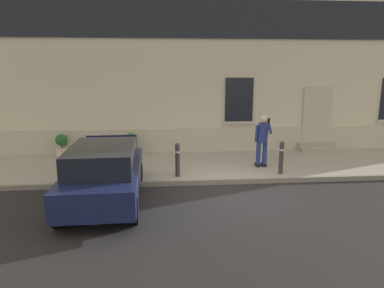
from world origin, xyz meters
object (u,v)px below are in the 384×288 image
(hatchback_car_navy, at_px, (104,173))
(planter_cream, at_px, (62,145))
(planter_charcoal, at_px, (131,144))
(person_on_phone, at_px, (263,138))
(bollard_far_left, at_px, (178,158))
(bollard_near_person, at_px, (281,156))

(hatchback_car_navy, xyz_separation_m, planter_cream, (-2.27, 4.39, -0.18))
(hatchback_car_navy, height_order, planter_charcoal, hatchback_car_navy)
(person_on_phone, xyz_separation_m, planter_cream, (-7.04, 2.04, -0.54))
(person_on_phone, distance_m, planter_cream, 7.35)
(bollard_far_left, height_order, person_on_phone, person_on_phone)
(hatchback_car_navy, distance_m, person_on_phone, 5.33)
(bollard_far_left, height_order, planter_cream, bollard_far_left)
(person_on_phone, height_order, planter_cream, person_on_phone)
(bollard_near_person, relative_size, planter_cream, 1.22)
(bollard_far_left, xyz_separation_m, planter_cream, (-4.19, 2.84, -0.11))
(hatchback_car_navy, height_order, bollard_far_left, hatchback_car_navy)
(planter_charcoal, bearing_deg, bollard_far_left, -60.09)
(bollard_near_person, distance_m, planter_cream, 7.94)
(bollard_near_person, relative_size, planter_charcoal, 1.22)
(planter_charcoal, bearing_deg, bollard_near_person, -30.35)
(person_on_phone, distance_m, planter_charcoal, 4.95)
(person_on_phone, bearing_deg, bollard_near_person, -59.51)
(planter_cream, height_order, planter_charcoal, same)
(planter_cream, bearing_deg, planter_charcoal, 0.02)
(planter_charcoal, bearing_deg, planter_cream, -179.98)
(bollard_near_person, bearing_deg, person_on_phone, 115.08)
(planter_charcoal, bearing_deg, person_on_phone, -24.47)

